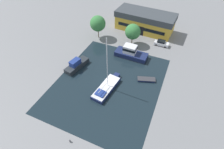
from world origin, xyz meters
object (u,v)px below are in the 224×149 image
Objects in this scene: warehouse_building at (145,21)px; small_dinghy at (146,79)px; quay_tree_near_building at (133,32)px; motor_cruiser at (131,53)px; sailboat_moored at (107,87)px; cabin_boat at (77,65)px; quay_tree_by_water at (98,24)px; parked_car at (161,43)px.

small_dinghy is at bearing -68.55° from warehouse_building.
quay_tree_near_building is 7.21m from motor_cruiser.
sailboat_moored is 11.31m from cabin_boat.
sailboat_moored is 1.48× the size of motor_cruiser.
quay_tree_by_water reaches higher than quay_tree_near_building.
warehouse_building is at bearing 78.67° from cabin_boat.
quay_tree_near_building is 0.87× the size of cabin_boat.
sailboat_moored reaches higher than quay_tree_by_water.
small_dinghy is at bearing 19.58° from cabin_boat.
cabin_boat is (-10.87, -26.71, -2.26)m from warehouse_building.
cabin_boat is at bearing 167.08° from sailboat_moored.
warehouse_building reaches higher than parked_car.
quay_tree_near_building reaches higher than motor_cruiser.
small_dinghy is (7.85, 6.67, -0.33)m from sailboat_moored.
quay_tree_near_building is 19.64m from cabin_boat.
quay_tree_near_building is 0.71× the size of motor_cruiser.
quay_tree_by_water is 16.46m from cabin_boat.
warehouse_building is at bearing -0.90° from small_dinghy.
quay_tree_by_water is at bearing 38.24° from small_dinghy.
cabin_boat reaches higher than parked_car.
warehouse_building is 2.14× the size of motor_cruiser.
sailboat_moored reaches higher than motor_cruiser.
small_dinghy is at bearing 47.14° from sailboat_moored.
warehouse_building reaches higher than cabin_boat.
motor_cruiser reaches higher than small_dinghy.
motor_cruiser is (1.81, -6.31, -3.00)m from quay_tree_near_building.
motor_cruiser reaches higher than parked_car.
quay_tree_near_building reaches higher than warehouse_building.
quay_tree_near_building is at bearing -70.38° from parked_car.
quay_tree_by_water reaches higher than parked_car.
small_dinghy is (6.82, -7.49, -1.03)m from motor_cruiser.
quay_tree_by_water is 1.65× the size of parked_car.
warehouse_building is 2.71× the size of quay_tree_by_water.
parked_car is at bearing -18.87° from small_dinghy.
cabin_boat is at bearing -108.40° from warehouse_building.
warehouse_building reaches higher than small_dinghy.
quay_tree_near_building reaches higher than cabin_boat.
motor_cruiser is at bearing -83.46° from warehouse_building.
warehouse_building is 1.45× the size of sailboat_moored.
quay_tree_near_building reaches higher than small_dinghy.
quay_tree_by_water is at bearing 128.40° from sailboat_moored.
cabin_boat is (1.50, -15.91, -3.98)m from quay_tree_by_water.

